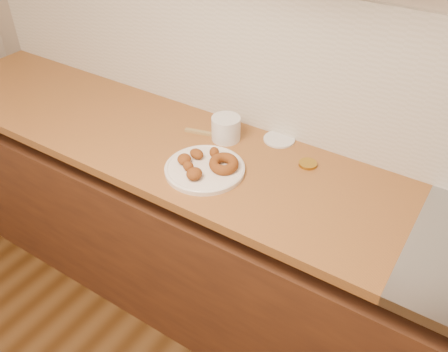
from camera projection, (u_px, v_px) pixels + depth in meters
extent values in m
cube|color=tan|center=(324.00, 36.00, 1.69)|extent=(4.00, 0.02, 2.70)
cube|color=#5A2F18|center=(267.00, 273.00, 2.07)|extent=(3.60, 0.60, 0.77)
cube|color=#975B23|center=(141.00, 134.00, 2.05)|extent=(2.30, 0.62, 0.04)
cube|color=beige|center=(318.00, 76.00, 1.77)|extent=(3.60, 0.02, 0.60)
cylinder|color=white|center=(205.00, 169.00, 1.80)|extent=(0.30, 0.30, 0.02)
torus|color=brown|center=(224.00, 164.00, 1.78)|extent=(0.16, 0.16, 0.05)
ellipsoid|color=brown|center=(197.00, 154.00, 1.83)|extent=(0.07, 0.06, 0.03)
ellipsoid|color=brown|center=(184.00, 159.00, 1.80)|extent=(0.08, 0.08, 0.04)
ellipsoid|color=brown|center=(188.00, 166.00, 1.76)|extent=(0.04, 0.03, 0.04)
ellipsoid|color=brown|center=(194.00, 174.00, 1.72)|extent=(0.06, 0.07, 0.04)
ellipsoid|color=brown|center=(214.00, 153.00, 1.83)|extent=(0.06, 0.06, 0.04)
cylinder|color=silver|center=(226.00, 128.00, 1.95)|extent=(0.15, 0.15, 0.10)
cylinder|color=silver|center=(279.00, 139.00, 1.97)|extent=(0.16, 0.16, 0.01)
cylinder|color=olive|center=(308.00, 164.00, 1.83)|extent=(0.09, 0.09, 0.01)
cube|color=olive|center=(202.00, 133.00, 2.01)|extent=(0.15, 0.06, 0.01)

